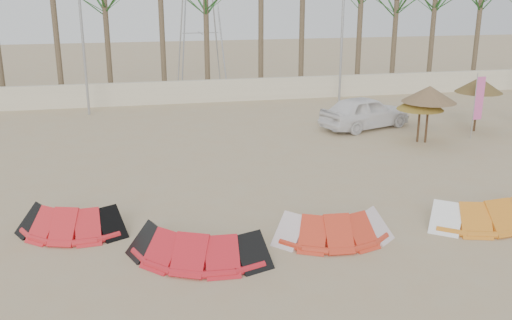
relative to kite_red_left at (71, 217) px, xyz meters
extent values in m
plane|color=tan|center=(5.58, -4.63, -0.42)|extent=(120.00, 120.00, 0.00)
cube|color=beige|center=(5.58, 17.37, 0.23)|extent=(60.00, 0.30, 1.30)
cylinder|color=brown|center=(1.58, 18.87, 2.83)|extent=(0.32, 0.32, 6.50)
cylinder|color=brown|center=(11.58, 18.87, 2.83)|extent=(0.32, 0.32, 6.50)
cylinder|color=brown|center=(21.58, 18.87, 2.83)|extent=(0.32, 0.32, 6.50)
cylinder|color=#A5A8AD|center=(-0.42, 15.37, 5.08)|extent=(0.14, 0.14, 11.00)
cylinder|color=#A5A8AD|center=(13.58, 15.37, 5.08)|extent=(0.14, 0.14, 11.00)
cylinder|color=red|center=(0.00, -0.31, -0.32)|extent=(2.61, 0.98, 0.20)
cube|color=black|center=(-1.20, -0.21, -0.17)|extent=(0.90, 1.23, 0.40)
cube|color=black|center=(1.20, -0.21, -0.17)|extent=(0.90, 1.23, 0.40)
cylinder|color=red|center=(3.23, -2.55, -0.32)|extent=(3.09, 1.56, 0.20)
cube|color=black|center=(1.74, -2.45, -0.17)|extent=(1.00, 1.25, 0.40)
cube|color=black|center=(4.72, -2.45, -0.17)|extent=(1.00, 1.25, 0.40)
cylinder|color=red|center=(6.92, -2.24, -0.32)|extent=(2.84, 0.41, 0.20)
cube|color=silver|center=(5.65, -2.14, -0.17)|extent=(0.68, 1.14, 0.40)
cube|color=silver|center=(8.20, -2.14, -0.17)|extent=(0.68, 1.14, 0.40)
cylinder|color=orange|center=(11.63, -2.08, -0.32)|extent=(3.33, 0.54, 0.20)
cube|color=white|center=(10.14, -1.98, -0.17)|extent=(0.71, 1.16, 0.40)
cylinder|color=#4C331E|center=(13.98, 6.62, 0.61)|extent=(0.10, 0.10, 2.04)
cone|color=#A38330|center=(13.98, 6.62, 1.38)|extent=(2.03, 2.03, 0.70)
cylinder|color=#4C331E|center=(14.27, 6.46, 0.78)|extent=(0.10, 0.10, 2.39)
cone|color=olive|center=(14.27, 6.46, 1.72)|extent=(2.33, 2.33, 0.70)
cylinder|color=#4C331E|center=(17.51, 7.82, 0.80)|extent=(0.10, 0.10, 2.44)
cone|color=brown|center=(17.51, 7.82, 1.77)|extent=(2.15, 2.15, 0.70)
cylinder|color=#A5A8AD|center=(16.57, 6.60, 1.05)|extent=(0.04, 0.04, 2.94)
cube|color=#DC58A2|center=(16.79, 6.60, 1.40)|extent=(0.42, 0.03, 1.91)
imported|color=white|center=(12.68, 9.46, 0.37)|extent=(4.95, 3.29, 1.57)
camera|label=1|loc=(1.91, -15.44, 6.20)|focal=40.00mm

